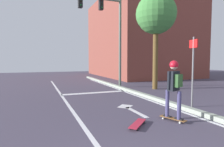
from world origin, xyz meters
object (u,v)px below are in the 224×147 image
object	(u,v)px
traffic_signal_mast	(106,23)
roadside_tree	(156,15)
skater	(174,82)
street_sign_post	(193,62)
skateboard	(173,118)
spare_skateboard	(138,124)

from	to	relation	value
traffic_signal_mast	roadside_tree	distance (m)	3.03
skater	traffic_signal_mast	xyz separation A→B (m)	(0.47, 6.93, 2.97)
traffic_signal_mast	street_sign_post	distance (m)	6.46
skateboard	traffic_signal_mast	size ratio (longest dim) A/B	0.14
spare_skateboard	roadside_tree	distance (m)	8.15
spare_skateboard	street_sign_post	size ratio (longest dim) A/B	0.30
spare_skateboard	skateboard	bearing A→B (deg)	2.39
skateboard	traffic_signal_mast	xyz separation A→B (m)	(0.48, 6.91, 4.03)
skater	street_sign_post	xyz separation A→B (m)	(1.74, 1.07, 0.55)
traffic_signal_mast	street_sign_post	bearing A→B (deg)	-77.79
traffic_signal_mast	roadside_tree	world-z (taller)	traffic_signal_mast
skater	traffic_signal_mast	bearing A→B (deg)	86.09
skater	roadside_tree	xyz separation A→B (m)	(3.05, 5.38, 3.33)
traffic_signal_mast	street_sign_post	world-z (taller)	traffic_signal_mast
skater	traffic_signal_mast	size ratio (longest dim) A/B	0.28
traffic_signal_mast	roadside_tree	size ratio (longest dim) A/B	1.04
skateboard	street_sign_post	xyz separation A→B (m)	(1.75, 1.05, 1.61)
skater	spare_skateboard	size ratio (longest dim) A/B	2.11
street_sign_post	roadside_tree	distance (m)	5.29
roadside_tree	skater	bearing A→B (deg)	-119.60
spare_skateboard	roadside_tree	bearing A→B (deg)	51.90
spare_skateboard	roadside_tree	world-z (taller)	roadside_tree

